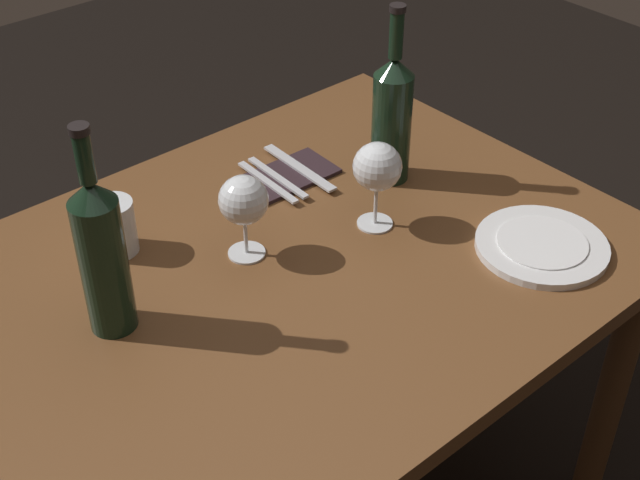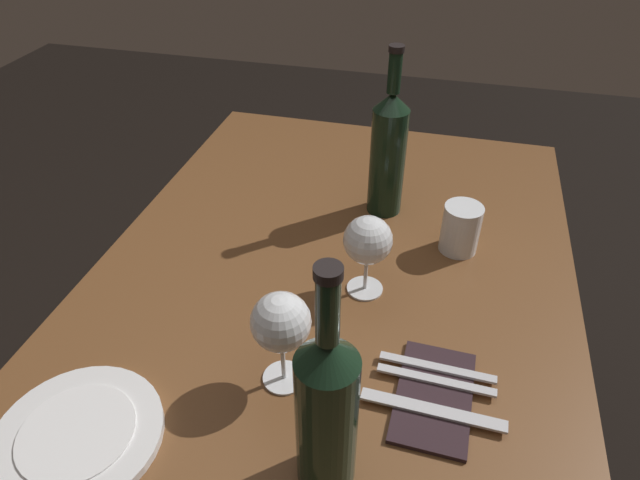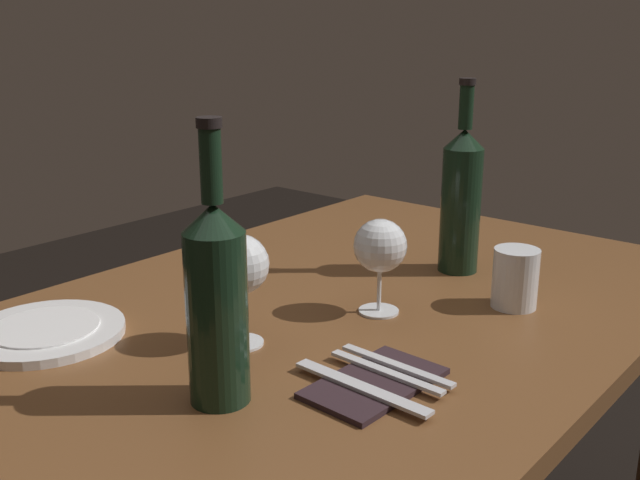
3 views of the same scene
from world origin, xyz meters
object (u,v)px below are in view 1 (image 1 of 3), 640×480
(dinner_plate, at_px, (542,245))
(table_knife, at_px, (299,168))
(water_tumbler, at_px, (115,229))
(fork_inner, at_px, (278,177))
(folded_napkin, at_px, (288,176))
(wine_glass_right, at_px, (244,202))
(wine_bottle, at_px, (102,253))
(wine_bottle_second, at_px, (392,116))
(fork_outer, at_px, (268,182))
(wine_glass_left, at_px, (377,169))

(dinner_plate, bearing_deg, table_knife, 108.78)
(water_tumbler, bearing_deg, fork_inner, -2.16)
(dinner_plate, distance_m, table_knife, 0.50)
(dinner_plate, distance_m, folded_napkin, 0.51)
(fork_inner, bearing_deg, wine_glass_right, -142.10)
(wine_glass_right, distance_m, folded_napkin, 0.28)
(water_tumbler, distance_m, dinner_plate, 0.75)
(wine_bottle, height_order, wine_bottle_second, wine_bottle)
(dinner_plate, xyz_separation_m, folded_napkin, (-0.19, 0.47, -0.00))
(wine_bottle, height_order, fork_outer, wine_bottle)
(dinner_plate, relative_size, folded_napkin, 1.21)
(dinner_plate, xyz_separation_m, table_knife, (-0.16, 0.47, 0.00))
(folded_napkin, xyz_separation_m, fork_inner, (-0.02, 0.00, 0.01))
(water_tumbler, xyz_separation_m, fork_outer, (0.32, -0.01, -0.03))
(folded_napkin, bearing_deg, wine_glass_right, -145.56)
(wine_glass_left, height_order, folded_napkin, wine_glass_left)
(wine_glass_right, height_order, table_knife, wine_glass_right)
(water_tumbler, distance_m, folded_napkin, 0.38)
(wine_bottle, relative_size, fork_inner, 1.99)
(wine_bottle_second, bearing_deg, wine_bottle, -177.76)
(wine_glass_right, bearing_deg, dinner_plate, -39.40)
(wine_bottle_second, distance_m, fork_inner, 0.25)
(wine_bottle_second, height_order, folded_napkin, wine_bottle_second)
(dinner_plate, xyz_separation_m, fork_outer, (-0.24, 0.47, 0.00))
(wine_bottle, distance_m, folded_napkin, 0.52)
(wine_bottle, relative_size, table_knife, 1.71)
(wine_bottle_second, bearing_deg, wine_glass_right, -177.46)
(wine_bottle_second, distance_m, dinner_plate, 0.37)
(wine_bottle, distance_m, table_knife, 0.55)
(fork_inner, relative_size, table_knife, 0.86)
(dinner_plate, relative_size, fork_inner, 1.30)
(wine_glass_right, relative_size, wine_bottle_second, 0.44)
(water_tumbler, height_order, dinner_plate, water_tumbler)
(wine_glass_left, relative_size, fork_inner, 0.93)
(water_tumbler, xyz_separation_m, fork_inner, (0.35, -0.01, -0.03))
(wine_bottle, distance_m, dinner_plate, 0.75)
(wine_glass_right, xyz_separation_m, fork_inner, (0.19, 0.14, -0.10))
(wine_glass_right, relative_size, fork_inner, 0.87)
(wine_bottle, distance_m, fork_inner, 0.50)
(wine_glass_left, bearing_deg, fork_outer, 107.34)
(wine_bottle, xyz_separation_m, wine_bottle_second, (0.63, 0.02, -0.01))
(wine_glass_right, bearing_deg, fork_outer, 41.99)
(wine_glass_left, bearing_deg, wine_glass_right, 160.26)
(wine_glass_right, height_order, folded_napkin, wine_glass_right)
(wine_glass_right, xyz_separation_m, table_knife, (0.24, 0.14, -0.10))
(wine_glass_right, distance_m, dinner_plate, 0.53)
(wine_glass_left, distance_m, folded_napkin, 0.26)
(water_tumbler, bearing_deg, fork_outer, -2.33)
(wine_glass_right, distance_m, table_knife, 0.30)
(folded_napkin, bearing_deg, water_tumbler, 177.98)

